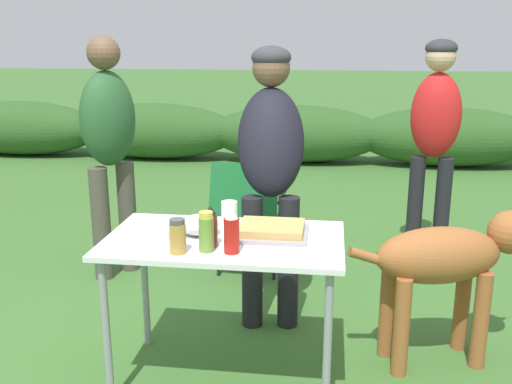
{
  "coord_description": "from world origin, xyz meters",
  "views": [
    {
      "loc": [
        0.48,
        -2.45,
        1.63
      ],
      "look_at": [
        0.11,
        0.28,
        0.89
      ],
      "focal_mm": 40.0,
      "sensor_mm": 36.0,
      "label": 1
    }
  ],
  "objects_px": {
    "ketchup_bottle": "(232,232)",
    "standing_person_with_beanie": "(435,126)",
    "folding_table": "(225,253)",
    "relish_jar": "(206,232)",
    "camp_chair_green_behind_table": "(248,211)",
    "plate_stack": "(153,230)",
    "standing_person_in_gray_fleece": "(109,137)",
    "food_tray": "(272,230)",
    "paper_cup_stack": "(229,212)",
    "mixing_bowl": "(199,225)",
    "spice_jar": "(178,236)",
    "dog": "(449,262)",
    "standing_person_in_red_jacket": "(271,156)",
    "bbq_sauce_bottle": "(210,227)"
  },
  "relations": [
    {
      "from": "paper_cup_stack",
      "to": "standing_person_in_gray_fleece",
      "type": "height_order",
      "value": "standing_person_in_gray_fleece"
    },
    {
      "from": "food_tray",
      "to": "camp_chair_green_behind_table",
      "type": "distance_m",
      "value": 1.35
    },
    {
      "from": "standing_person_in_gray_fleece",
      "to": "spice_jar",
      "type": "bearing_deg",
      "value": -114.19
    },
    {
      "from": "spice_jar",
      "to": "standing_person_with_beanie",
      "type": "xyz_separation_m",
      "value": [
        1.39,
        2.08,
        0.2
      ]
    },
    {
      "from": "bbq_sauce_bottle",
      "to": "standing_person_with_beanie",
      "type": "xyz_separation_m",
      "value": [
        1.27,
        1.98,
        0.19
      ]
    },
    {
      "from": "ketchup_bottle",
      "to": "standing_person_in_red_jacket",
      "type": "distance_m",
      "value": 0.89
    },
    {
      "from": "spice_jar",
      "to": "ketchup_bottle",
      "type": "bearing_deg",
      "value": 8.35
    },
    {
      "from": "dog",
      "to": "camp_chair_green_behind_table",
      "type": "xyz_separation_m",
      "value": [
        -1.17,
        1.01,
        -0.08
      ]
    },
    {
      "from": "relish_jar",
      "to": "spice_jar",
      "type": "bearing_deg",
      "value": -161.59
    },
    {
      "from": "standing_person_in_gray_fleece",
      "to": "camp_chair_green_behind_table",
      "type": "height_order",
      "value": "standing_person_in_gray_fleece"
    },
    {
      "from": "ketchup_bottle",
      "to": "standing_person_in_gray_fleece",
      "type": "bearing_deg",
      "value": 128.01
    },
    {
      "from": "standing_person_in_red_jacket",
      "to": "paper_cup_stack",
      "type": "bearing_deg",
      "value": -115.19
    },
    {
      "from": "standing_person_with_beanie",
      "to": "standing_person_in_gray_fleece",
      "type": "distance_m",
      "value": 2.35
    },
    {
      "from": "plate_stack",
      "to": "standing_person_with_beanie",
      "type": "xyz_separation_m",
      "value": [
        1.58,
        1.85,
        0.26
      ]
    },
    {
      "from": "mixing_bowl",
      "to": "spice_jar",
      "type": "bearing_deg",
      "value": -97.65
    },
    {
      "from": "relish_jar",
      "to": "camp_chair_green_behind_table",
      "type": "distance_m",
      "value": 1.56
    },
    {
      "from": "paper_cup_stack",
      "to": "standing_person_in_gray_fleece",
      "type": "bearing_deg",
      "value": 135.67
    },
    {
      "from": "bbq_sauce_bottle",
      "to": "camp_chair_green_behind_table",
      "type": "height_order",
      "value": "bbq_sauce_bottle"
    },
    {
      "from": "standing_person_in_gray_fleece",
      "to": "dog",
      "type": "height_order",
      "value": "standing_person_in_gray_fleece"
    },
    {
      "from": "folding_table",
      "to": "ketchup_bottle",
      "type": "xyz_separation_m",
      "value": [
        0.07,
        -0.18,
        0.17
      ]
    },
    {
      "from": "paper_cup_stack",
      "to": "standing_person_in_red_jacket",
      "type": "xyz_separation_m",
      "value": [
        0.16,
        0.47,
        0.2
      ]
    },
    {
      "from": "standing_person_in_red_jacket",
      "to": "bbq_sauce_bottle",
      "type": "bearing_deg",
      "value": -109.18
    },
    {
      "from": "folding_table",
      "to": "ketchup_bottle",
      "type": "height_order",
      "value": "ketchup_bottle"
    },
    {
      "from": "standing_person_in_red_jacket",
      "to": "plate_stack",
      "type": "bearing_deg",
      "value": -132.3
    },
    {
      "from": "relish_jar",
      "to": "standing_person_with_beanie",
      "type": "bearing_deg",
      "value": 58.03
    },
    {
      "from": "bbq_sauce_bottle",
      "to": "camp_chair_green_behind_table",
      "type": "xyz_separation_m",
      "value": [
        -0.05,
        1.45,
        -0.36
      ]
    },
    {
      "from": "paper_cup_stack",
      "to": "bbq_sauce_bottle",
      "type": "xyz_separation_m",
      "value": [
        -0.02,
        -0.34,
        0.03
      ]
    },
    {
      "from": "folding_table",
      "to": "bbq_sauce_bottle",
      "type": "distance_m",
      "value": 0.21
    },
    {
      "from": "ketchup_bottle",
      "to": "standing_person_in_gray_fleece",
      "type": "relative_size",
      "value": 0.12
    },
    {
      "from": "spice_jar",
      "to": "standing_person_in_gray_fleece",
      "type": "bearing_deg",
      "value": 121.07
    },
    {
      "from": "ketchup_bottle",
      "to": "standing_person_with_beanie",
      "type": "height_order",
      "value": "standing_person_with_beanie"
    },
    {
      "from": "relish_jar",
      "to": "camp_chair_green_behind_table",
      "type": "xyz_separation_m",
      "value": [
        -0.04,
        1.51,
        -0.36
      ]
    },
    {
      "from": "mixing_bowl",
      "to": "camp_chair_green_behind_table",
      "type": "height_order",
      "value": "mixing_bowl"
    },
    {
      "from": "ketchup_bottle",
      "to": "dog",
      "type": "relative_size",
      "value": 0.2
    },
    {
      "from": "dog",
      "to": "camp_chair_green_behind_table",
      "type": "height_order",
      "value": "camp_chair_green_behind_table"
    },
    {
      "from": "folding_table",
      "to": "ketchup_bottle",
      "type": "distance_m",
      "value": 0.26
    },
    {
      "from": "plate_stack",
      "to": "bbq_sauce_bottle",
      "type": "bearing_deg",
      "value": -22.53
    },
    {
      "from": "mixing_bowl",
      "to": "paper_cup_stack",
      "type": "distance_m",
      "value": 0.22
    },
    {
      "from": "spice_jar",
      "to": "standing_person_in_red_jacket",
      "type": "relative_size",
      "value": 0.1
    },
    {
      "from": "standing_person_in_red_jacket",
      "to": "camp_chair_green_behind_table",
      "type": "distance_m",
      "value": 0.86
    },
    {
      "from": "bbq_sauce_bottle",
      "to": "ketchup_bottle",
      "type": "xyz_separation_m",
      "value": [
        0.11,
        -0.07,
        0.0
      ]
    },
    {
      "from": "dog",
      "to": "paper_cup_stack",
      "type": "bearing_deg",
      "value": -102.02
    },
    {
      "from": "food_tray",
      "to": "relish_jar",
      "type": "height_order",
      "value": "relish_jar"
    },
    {
      "from": "ketchup_bottle",
      "to": "standing_person_in_red_jacket",
      "type": "bearing_deg",
      "value": 85.3
    },
    {
      "from": "food_tray",
      "to": "camp_chair_green_behind_table",
      "type": "xyz_separation_m",
      "value": [
        -0.3,
        1.28,
        -0.3
      ]
    },
    {
      "from": "mixing_bowl",
      "to": "camp_chair_green_behind_table",
      "type": "distance_m",
      "value": 1.34
    },
    {
      "from": "folding_table",
      "to": "relish_jar",
      "type": "relative_size",
      "value": 6.2
    },
    {
      "from": "relish_jar",
      "to": "standing_person_with_beanie",
      "type": "distance_m",
      "value": 2.42
    },
    {
      "from": "plate_stack",
      "to": "standing_person_in_gray_fleece",
      "type": "xyz_separation_m",
      "value": [
        -0.67,
        1.19,
        0.23
      ]
    },
    {
      "from": "paper_cup_stack",
      "to": "standing_person_in_gray_fleece",
      "type": "distance_m",
      "value": 1.41
    }
  ]
}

